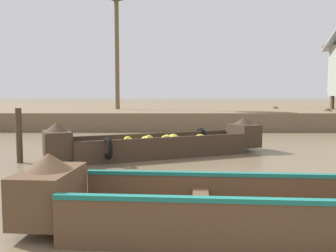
% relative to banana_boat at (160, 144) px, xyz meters
% --- Properties ---
extents(ground_plane, '(300.00, 300.00, 0.00)m').
position_rel_banana_boat_xyz_m(ground_plane, '(0.87, 4.12, -0.33)').
color(ground_plane, '#726047').
extents(riverbank_strip, '(160.00, 20.00, 0.80)m').
position_rel_banana_boat_xyz_m(riverbank_strip, '(0.87, 16.13, 0.07)').
color(riverbank_strip, '#756047').
rests_on(riverbank_strip, ground).
extents(banana_boat, '(5.66, 3.13, 0.95)m').
position_rel_banana_boat_xyz_m(banana_boat, '(0.00, 0.00, 0.00)').
color(banana_boat, '#3D2D21').
rests_on(banana_boat, ground).
extents(viewer_boat, '(6.52, 1.65, 0.90)m').
position_rel_banana_boat_xyz_m(viewer_boat, '(1.73, -5.31, -0.04)').
color(viewer_boat, brown).
rests_on(viewer_boat, ground).
extents(fishing_skiff_distant, '(2.49, 4.25, 0.96)m').
position_rel_banana_boat_xyz_m(fishing_skiff_distant, '(7.18, 10.00, 0.03)').
color(fishing_skiff_distant, '#3D2D21').
rests_on(fishing_skiff_distant, ground).
extents(mooring_post, '(0.14, 0.14, 1.28)m').
position_rel_banana_boat_xyz_m(mooring_post, '(-3.28, -0.95, 0.31)').
color(mooring_post, '#423323').
rests_on(mooring_post, ground).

